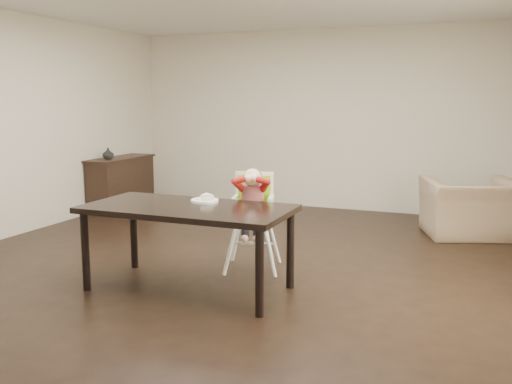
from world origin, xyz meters
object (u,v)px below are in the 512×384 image
high_chair (253,198)px  dining_table (188,215)px  sideboard (121,183)px  armchair (471,199)px

high_chair → dining_table: bearing=-124.6°
dining_table → sideboard: 3.97m
armchair → sideboard: 4.98m
dining_table → armchair: bearing=53.2°
armchair → high_chair: bearing=28.9°
armchair → sideboard: size_ratio=0.85×
sideboard → armchair: bearing=1.5°
high_chair → armchair: bearing=33.5°
high_chair → sideboard: 3.68m
dining_table → armchair: 3.76m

